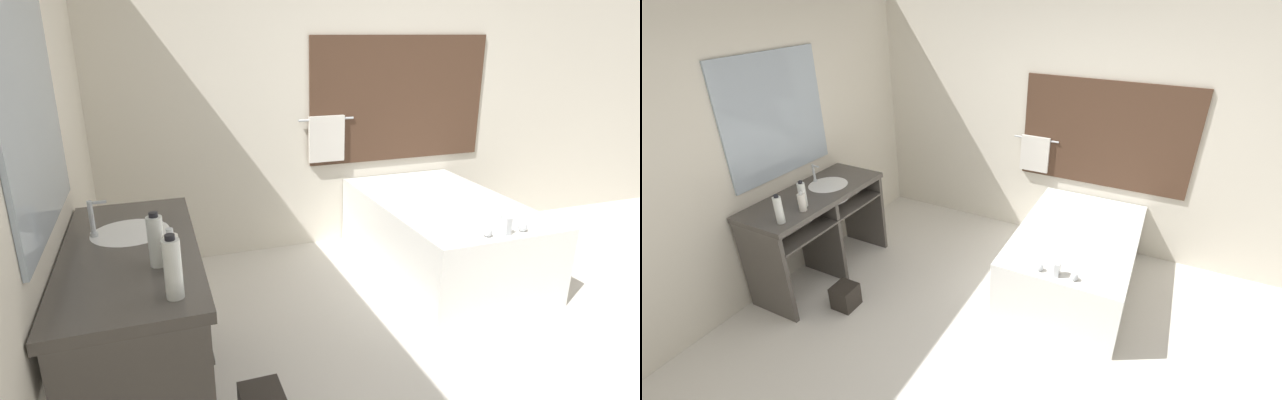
% 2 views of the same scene
% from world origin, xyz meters
% --- Properties ---
extents(ground_plane, '(16.00, 16.00, 0.00)m').
position_xyz_m(ground_plane, '(0.00, 0.00, 0.00)').
color(ground_plane, silver).
rests_on(ground_plane, ground).
extents(wall_back_with_blinds, '(7.40, 0.13, 2.70)m').
position_xyz_m(wall_back_with_blinds, '(0.01, 2.23, 1.35)').
color(wall_back_with_blinds, silver).
rests_on(wall_back_with_blinds, ground_plane).
extents(wall_left_with_mirror, '(0.08, 7.40, 2.70)m').
position_xyz_m(wall_left_with_mirror, '(-2.23, 0.01, 1.36)').
color(wall_left_with_mirror, silver).
rests_on(wall_left_with_mirror, ground_plane).
extents(vanity_counter, '(0.60, 1.37, 0.92)m').
position_xyz_m(vanity_counter, '(-1.89, 0.42, 0.67)').
color(vanity_counter, '#4C4742').
rests_on(vanity_counter, ground_plane).
extents(sink_faucet, '(0.09, 0.04, 0.18)m').
position_xyz_m(sink_faucet, '(-2.05, 0.60, 1.01)').
color(sink_faucet, silver).
rests_on(sink_faucet, vanity_counter).
extents(bathtub, '(1.06, 1.67, 0.71)m').
position_xyz_m(bathtub, '(0.41, 1.36, 0.33)').
color(bathtub, white).
rests_on(bathtub, ground_plane).
extents(water_bottle_1, '(0.07, 0.07, 0.25)m').
position_xyz_m(water_bottle_1, '(-1.72, -0.14, 1.04)').
color(water_bottle_1, silver).
rests_on(water_bottle_1, vanity_counter).
extents(water_bottle_2, '(0.07, 0.07, 0.24)m').
position_xyz_m(water_bottle_2, '(-1.77, 0.17, 1.03)').
color(water_bottle_2, silver).
rests_on(water_bottle_2, vanity_counter).
extents(soap_dispenser, '(0.06, 0.06, 0.19)m').
position_xyz_m(soap_dispenser, '(-1.71, 0.10, 1.00)').
color(soap_dispenser, white).
rests_on(soap_dispenser, vanity_counter).
extents(waste_bin, '(0.20, 0.20, 0.22)m').
position_xyz_m(waste_bin, '(-1.37, 0.09, 0.11)').
color(waste_bin, '#2D2823').
rests_on(waste_bin, ground_plane).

